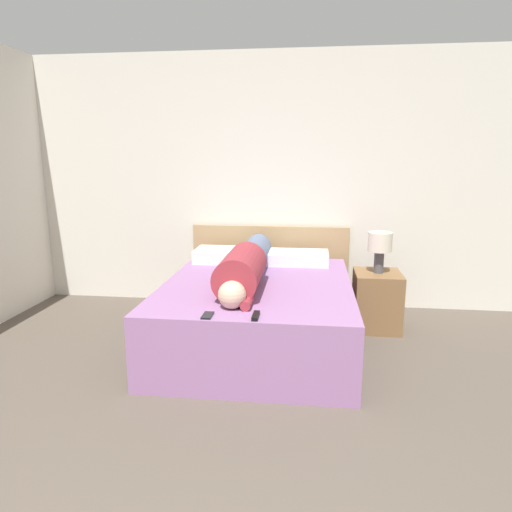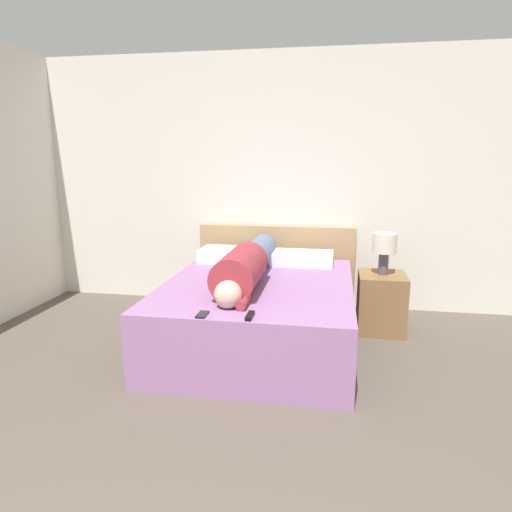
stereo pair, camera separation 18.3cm
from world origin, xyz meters
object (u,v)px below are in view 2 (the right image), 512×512
Objects in this scene: person_lying at (247,265)px; nightstand at (381,302)px; bed at (259,313)px; tv_remote at (250,316)px; pillow_second at (302,258)px; table_lamp at (384,246)px; pillow_near_headboard at (232,255)px; cell_phone at (202,315)px.

nightstand is at bearing 23.63° from person_lying.
bed is 0.91m from tv_remote.
bed is at bearing -154.79° from nightstand.
table_lamp is at bearing -16.48° from pillow_second.
person_lying is 0.83m from pillow_second.
pillow_near_headboard reaches higher than cell_phone.
table_lamp is 1.88m from cell_phone.
nightstand is 1.49m from pillow_near_headboard.
bed is 3.23× the size of pillow_second.
pillow_near_headboard reaches higher than bed.
cell_phone is (-1.27, -1.37, -0.23)m from table_lamp.
cell_phone reaches higher than nightstand.
nightstand is at bearing 47.04° from cell_phone.
pillow_second is at bearing 60.98° from person_lying.
pillow_second is 1.68m from cell_phone.
tv_remote reaches higher than nightstand.
pillow_second reaches higher than cell_phone.
person_lying reaches higher than pillow_near_headboard.
nightstand is at bearing -8.72° from pillow_near_headboard.
person_lying is 0.88m from tv_remote.
person_lying reaches higher than bed.
pillow_near_headboard is at bearing 118.56° from bed.
pillow_near_headboard is 4.82× the size of cell_phone.
table_lamp reaches higher than tv_remote.
pillow_second is at bearing 82.14° from tv_remote.
pillow_near_headboard reaches higher than nightstand.
pillow_second is at bearing 163.52° from nightstand.
cell_phone is at bearing -104.67° from bed.
pillow_near_headboard reaches higher than pillow_second.
table_lamp is (0.00, 0.00, 0.52)m from nightstand.
pillow_second is (0.30, 0.71, 0.33)m from bed.
table_lamp is at bearing 75.96° from nightstand.
pillow_second is (-0.74, 0.22, 0.34)m from nightstand.
pillow_second reaches higher than bed.
nightstand is 4.08× the size of cell_phone.
person_lying is 2.87× the size of pillow_second.
person_lying is at bearing -175.41° from bed.
table_lamp reaches higher than pillow_near_headboard.
cell_phone is (-1.27, -1.37, 0.29)m from nightstand.
person_lying is at bearing 81.33° from cell_phone.
tv_remote is at bearing -73.33° from pillow_near_headboard.
bed reaches higher than nightstand.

